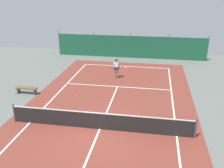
{
  "coord_description": "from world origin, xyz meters",
  "views": [
    {
      "loc": [
        2.72,
        -11.7,
        7.26
      ],
      "look_at": [
        -0.12,
        4.61,
        0.9
      ],
      "focal_mm": 40.41,
      "sensor_mm": 36.0,
      "label": 1
    }
  ],
  "objects_px": {
    "tennis_player": "(116,67)",
    "parked_car": "(146,46)",
    "tennis_net": "(100,121)",
    "tennis_ball_near_player": "(75,96)",
    "courtside_bench": "(27,89)"
  },
  "relations": [
    {
      "from": "parked_car",
      "to": "courtside_bench",
      "type": "height_order",
      "value": "parked_car"
    },
    {
      "from": "tennis_ball_near_player",
      "to": "courtside_bench",
      "type": "relative_size",
      "value": 0.04
    },
    {
      "from": "tennis_ball_near_player",
      "to": "courtside_bench",
      "type": "distance_m",
      "value": 3.65
    },
    {
      "from": "tennis_player",
      "to": "tennis_ball_near_player",
      "type": "distance_m",
      "value": 4.96
    },
    {
      "from": "tennis_ball_near_player",
      "to": "tennis_player",
      "type": "bearing_deg",
      "value": 62.38
    },
    {
      "from": "tennis_player",
      "to": "courtside_bench",
      "type": "relative_size",
      "value": 1.03
    },
    {
      "from": "tennis_net",
      "to": "parked_car",
      "type": "distance_m",
      "value": 17.76
    },
    {
      "from": "tennis_net",
      "to": "tennis_player",
      "type": "relative_size",
      "value": 6.17
    },
    {
      "from": "tennis_net",
      "to": "parked_car",
      "type": "bearing_deg",
      "value": 84.52
    },
    {
      "from": "tennis_net",
      "to": "courtside_bench",
      "type": "height_order",
      "value": "tennis_net"
    },
    {
      "from": "tennis_net",
      "to": "parked_car",
      "type": "xyz_separation_m",
      "value": [
        1.7,
        17.68,
        0.33
      ]
    },
    {
      "from": "tennis_player",
      "to": "parked_car",
      "type": "height_order",
      "value": "parked_car"
    },
    {
      "from": "tennis_player",
      "to": "courtside_bench",
      "type": "bearing_deg",
      "value": 29.06
    },
    {
      "from": "tennis_player",
      "to": "parked_car",
      "type": "distance_m",
      "value": 9.54
    },
    {
      "from": "tennis_ball_near_player",
      "to": "parked_car",
      "type": "bearing_deg",
      "value": 72.2
    }
  ]
}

